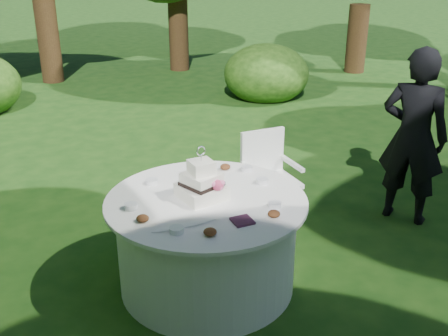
{
  "coord_description": "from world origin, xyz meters",
  "views": [
    {
      "loc": [
        -1.35,
        -3.35,
        2.54
      ],
      "look_at": [
        0.15,
        0.0,
        1.0
      ],
      "focal_mm": 42.0,
      "sensor_mm": 36.0,
      "label": 1
    }
  ],
  "objects_px": {
    "napkins": "(242,221)",
    "table": "(207,242)",
    "cake": "(202,184)",
    "chair": "(268,171)",
    "guest": "(413,137)"
  },
  "relations": [
    {
      "from": "napkins",
      "to": "table",
      "type": "xyz_separation_m",
      "value": [
        -0.09,
        0.45,
        -0.39
      ]
    },
    {
      "from": "cake",
      "to": "napkins",
      "type": "bearing_deg",
      "value": -76.86
    },
    {
      "from": "napkins",
      "to": "cake",
      "type": "relative_size",
      "value": 0.33
    },
    {
      "from": "chair",
      "to": "napkins",
      "type": "bearing_deg",
      "value": -125.47
    },
    {
      "from": "chair",
      "to": "cake",
      "type": "bearing_deg",
      "value": -142.55
    },
    {
      "from": "napkins",
      "to": "table",
      "type": "distance_m",
      "value": 0.6
    },
    {
      "from": "napkins",
      "to": "guest",
      "type": "relative_size",
      "value": 0.08
    },
    {
      "from": "napkins",
      "to": "guest",
      "type": "distance_m",
      "value": 2.27
    },
    {
      "from": "guest",
      "to": "chair",
      "type": "height_order",
      "value": "guest"
    },
    {
      "from": "guest",
      "to": "chair",
      "type": "bearing_deg",
      "value": 32.1
    },
    {
      "from": "napkins",
      "to": "chair",
      "type": "relative_size",
      "value": 0.15
    },
    {
      "from": "table",
      "to": "guest",
      "type": "bearing_deg",
      "value": 6.21
    },
    {
      "from": "table",
      "to": "chair",
      "type": "bearing_deg",
      "value": 39.14
    },
    {
      "from": "cake",
      "to": "chair",
      "type": "xyz_separation_m",
      "value": [
        1.0,
        0.76,
        -0.36
      ]
    },
    {
      "from": "guest",
      "to": "napkins",
      "type": "bearing_deg",
      "value": 73.01
    }
  ]
}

